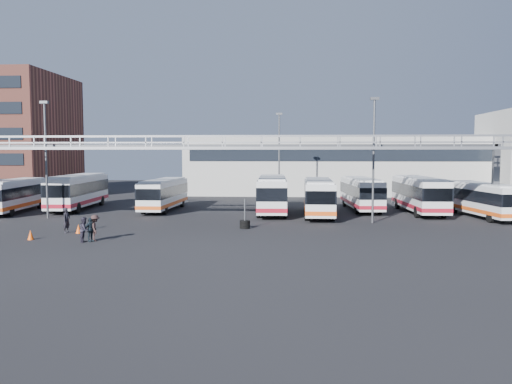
# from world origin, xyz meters

# --- Properties ---
(ground) EXTENTS (140.00, 140.00, 0.00)m
(ground) POSITION_xyz_m (0.00, 0.00, 0.00)
(ground) COLOR black
(ground) RESTS_ON ground
(gantry) EXTENTS (51.40, 5.15, 7.10)m
(gantry) POSITION_xyz_m (0.00, 5.87, 5.51)
(gantry) COLOR #989BA1
(gantry) RESTS_ON ground
(warehouse) EXTENTS (42.00, 14.00, 8.00)m
(warehouse) POSITION_xyz_m (12.00, 38.00, 4.00)
(warehouse) COLOR #9E9E99
(warehouse) RESTS_ON ground
(light_pole_left) EXTENTS (0.70, 0.35, 10.21)m
(light_pole_left) POSITION_xyz_m (-16.00, 8.00, 5.73)
(light_pole_left) COLOR #4C4F54
(light_pole_left) RESTS_ON ground
(light_pole_mid) EXTENTS (0.70, 0.35, 10.21)m
(light_pole_mid) POSITION_xyz_m (12.00, 7.00, 5.73)
(light_pole_mid) COLOR #4C4F54
(light_pole_mid) RESTS_ON ground
(light_pole_back) EXTENTS (0.70, 0.35, 10.21)m
(light_pole_back) POSITION_xyz_m (4.00, 22.00, 5.73)
(light_pole_back) COLOR #4C4F54
(light_pole_back) RESTS_ON ground
(bus_0) EXTENTS (3.52, 10.66, 3.18)m
(bus_0) POSITION_xyz_m (-21.30, 12.08, 1.76)
(bus_0) COLOR silver
(bus_0) RESTS_ON ground
(bus_1) EXTENTS (3.45, 11.74, 3.52)m
(bus_1) POSITION_xyz_m (-16.32, 15.17, 1.95)
(bus_1) COLOR silver
(bus_1) RESTS_ON ground
(bus_3) EXTENTS (2.69, 10.37, 3.13)m
(bus_3) POSITION_xyz_m (-7.34, 14.68, 1.73)
(bus_3) COLOR silver
(bus_3) RESTS_ON ground
(bus_5) EXTENTS (3.00, 11.55, 3.49)m
(bus_5) POSITION_xyz_m (3.53, 13.16, 1.93)
(bus_5) COLOR silver
(bus_5) RESTS_ON ground
(bus_6) EXTENTS (2.77, 11.01, 3.33)m
(bus_6) POSITION_xyz_m (7.84, 11.45, 1.84)
(bus_6) COLOR silver
(bus_6) RESTS_ON ground
(bus_7) EXTENTS (3.11, 10.80, 3.24)m
(bus_7) POSITION_xyz_m (12.36, 16.22, 1.79)
(bus_7) COLOR silver
(bus_7) RESTS_ON ground
(bus_8) EXTENTS (2.88, 11.39, 3.44)m
(bus_8) POSITION_xyz_m (17.54, 14.19, 1.91)
(bus_8) COLOR silver
(bus_8) RESTS_ON ground
(bus_9) EXTENTS (3.68, 10.40, 3.09)m
(bus_9) POSITION_xyz_m (22.28, 11.06, 1.71)
(bus_9) COLOR silver
(bus_9) RESTS_ON ground
(pedestrian_a) EXTENTS (0.56, 0.74, 1.82)m
(pedestrian_a) POSITION_xyz_m (-10.76, 0.32, 0.91)
(pedestrian_a) COLOR black
(pedestrian_a) RESTS_ON ground
(pedestrian_b) EXTENTS (0.68, 0.84, 1.62)m
(pedestrian_b) POSITION_xyz_m (-7.94, -3.25, 0.81)
(pedestrian_b) COLOR #282433
(pedestrian_b) RESTS_ON ground
(pedestrian_c) EXTENTS (1.03, 1.27, 1.72)m
(pedestrian_c) POSITION_xyz_m (-7.42, -2.83, 0.86)
(pedestrian_c) COLOR #302120
(pedestrian_c) RESTS_ON ground
(pedestrian_d) EXTENTS (0.79, 0.98, 1.56)m
(pedestrian_d) POSITION_xyz_m (-7.64, -3.08, 0.78)
(pedestrian_d) COLOR #19242D
(pedestrian_d) RESTS_ON ground
(cone_left) EXTENTS (0.44, 0.44, 0.65)m
(cone_left) POSITION_xyz_m (-11.87, -2.64, 0.32)
(cone_left) COLOR #EA4F0D
(cone_left) RESTS_ON ground
(cone_right) EXTENTS (0.53, 0.53, 0.66)m
(cone_right) POSITION_xyz_m (-9.83, 0.16, 0.33)
(cone_right) COLOR #EA4F0D
(cone_right) RESTS_ON ground
(tire_stack) EXTENTS (0.79, 0.79, 2.24)m
(tire_stack) POSITION_xyz_m (1.82, 3.24, 0.38)
(tire_stack) COLOR black
(tire_stack) RESTS_ON ground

